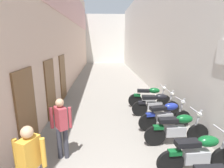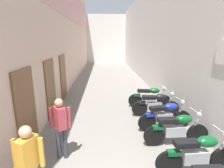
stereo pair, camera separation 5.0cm
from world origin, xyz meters
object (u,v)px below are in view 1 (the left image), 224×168
Objects in this scene: motorcycle_fifth at (156,104)px; pedestrian_by_doorway at (31,162)px; umbrella_leaning at (31,136)px; motorcycle_third at (177,128)px; motorcycle_fourth at (166,115)px; motorcycle_sixth at (150,97)px; pedestrian_mid_alley at (61,124)px; motorcycle_second at (199,153)px.

pedestrian_by_doorway is (-3.29, -3.70, 0.42)m from motorcycle_fifth.
pedestrian_by_doorway is 1.35m from umbrella_leaning.
motorcycle_fifth is at bearing 90.00° from motorcycle_third.
motorcycle_fourth is 1.94m from motorcycle_sixth.
umbrella_leaning is (-3.79, -3.35, 0.18)m from motorcycle_sixth.
pedestrian_mid_alley reaches higher than motorcycle_fourth.
motorcycle_fifth is (0.00, 1.05, 0.00)m from motorcycle_fourth.
motorcycle_sixth is 1.91× the size of umbrella_leaning.
motorcycle_fifth is 0.89m from motorcycle_sixth.
umbrella_leaning is (-3.79, -0.50, 0.18)m from motorcycle_third.
pedestrian_mid_alley is (0.21, 1.34, 0.00)m from pedestrian_by_doorway.
motorcycle_second and motorcycle_fourth have the same top height.
pedestrian_mid_alley is (-3.09, -1.31, 0.42)m from motorcycle_fourth.
pedestrian_mid_alley is at bearing -156.97° from motorcycle_fourth.
pedestrian_by_doorway is (-3.29, -4.59, 0.42)m from motorcycle_sixth.
motorcycle_sixth is 5.06m from umbrella_leaning.
pedestrian_by_doorway is 1.35m from pedestrian_mid_alley.
motorcycle_fifth is 1.18× the size of pedestrian_by_doorway.
motorcycle_fourth is at bearing -90.00° from motorcycle_sixth.
motorcycle_second is at bearing -9.13° from umbrella_leaning.
motorcycle_third is 1.92× the size of umbrella_leaning.
motorcycle_fourth is 1.05m from motorcycle_fifth.
motorcycle_fifth is at bearing 48.32° from pedestrian_by_doorway.
pedestrian_by_doorway is (-3.29, -1.73, 0.42)m from motorcycle_third.
motorcycle_sixth is 4.50m from pedestrian_mid_alley.
motorcycle_second and motorcycle_fifth have the same top height.
motorcycle_second is at bearing -90.00° from motorcycle_sixth.
pedestrian_by_doorway is at bearing -152.22° from motorcycle_third.
pedestrian_by_doorway reaches higher than motorcycle_second.
pedestrian_by_doorway reaches higher than motorcycle_fifth.
motorcycle_fifth is 1.00× the size of motorcycle_sixth.
umbrella_leaning is at bearing 170.87° from motorcycle_second.
motorcycle_fifth is at bearing 90.00° from motorcycle_second.
motorcycle_sixth is at bearing 54.36° from pedestrian_by_doorway.
pedestrian_mid_alley is 0.75m from umbrella_leaning.
motorcycle_sixth is at bearing 90.01° from motorcycle_fifth.
motorcycle_fourth is 4.25m from pedestrian_by_doorway.
motorcycle_sixth is at bearing 41.53° from umbrella_leaning.
motorcycle_fourth is 0.99× the size of motorcycle_fifth.
motorcycle_second is 2.02m from motorcycle_fourth.
motorcycle_fifth reaches higher than umbrella_leaning.
pedestrian_mid_alley is at bearing 8.09° from umbrella_leaning.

